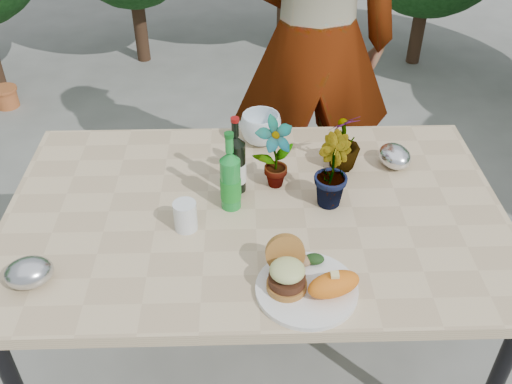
{
  "coord_description": "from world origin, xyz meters",
  "views": [
    {
      "loc": [
        -0.04,
        -1.42,
        1.91
      ],
      "look_at": [
        0.0,
        -0.08,
        0.88
      ],
      "focal_mm": 40.0,
      "sensor_mm": 36.0,
      "label": 1
    }
  ],
  "objects_px": {
    "patio_table": "(255,222)",
    "person": "(314,43)",
    "wine_bottle": "(236,164)",
    "dinner_plate": "(307,289)"
  },
  "relations": [
    {
      "from": "patio_table",
      "to": "dinner_plate",
      "type": "bearing_deg",
      "value": -70.05
    },
    {
      "from": "wine_bottle",
      "to": "person",
      "type": "xyz_separation_m",
      "value": [
        0.32,
        0.7,
        0.11
      ]
    },
    {
      "from": "patio_table",
      "to": "person",
      "type": "height_order",
      "value": "person"
    },
    {
      "from": "patio_table",
      "to": "person",
      "type": "relative_size",
      "value": 0.83
    },
    {
      "from": "wine_bottle",
      "to": "dinner_plate",
      "type": "bearing_deg",
      "value": -66.53
    },
    {
      "from": "dinner_plate",
      "to": "person",
      "type": "relative_size",
      "value": 0.15
    },
    {
      "from": "patio_table",
      "to": "dinner_plate",
      "type": "distance_m",
      "value": 0.39
    },
    {
      "from": "dinner_plate",
      "to": "patio_table",
      "type": "bearing_deg",
      "value": 109.95
    },
    {
      "from": "patio_table",
      "to": "wine_bottle",
      "type": "height_order",
      "value": "wine_bottle"
    },
    {
      "from": "patio_table",
      "to": "person",
      "type": "bearing_deg",
      "value": 71.83
    }
  ]
}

